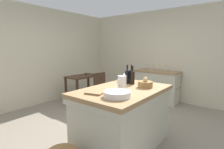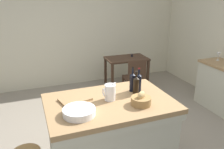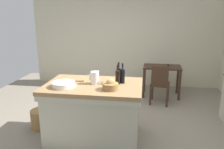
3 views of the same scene
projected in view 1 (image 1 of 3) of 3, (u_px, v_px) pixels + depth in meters
name	position (u px, v px, depth m)	size (l,w,h in m)	color
ground_plane	(112.00, 131.00, 3.20)	(6.76, 6.76, 0.00)	gray
wall_back	(34.00, 56.00, 4.57)	(5.32, 0.12, 2.60)	beige
wall_right	(167.00, 56.00, 5.03)	(0.12, 5.20, 2.60)	beige
island_table	(123.00, 115.00, 2.68)	(1.49, 0.99, 0.91)	#99754C
side_cabinet	(157.00, 86.00, 4.97)	(0.52, 1.22, 0.88)	#99754C
writing_desk	(83.00, 80.00, 4.90)	(0.92, 0.59, 0.80)	#3D281C
wooden_chair	(97.00, 88.00, 4.51)	(0.46, 0.46, 0.90)	#3D281C
pitcher	(122.00, 82.00, 2.63)	(0.17, 0.13, 0.23)	white
wash_bowl	(117.00, 94.00, 2.17)	(0.34, 0.34, 0.07)	white
bread_basket	(145.00, 84.00, 2.71)	(0.23, 0.23, 0.16)	olive
cutting_board	(98.00, 91.00, 2.41)	(0.35, 0.23, 0.02)	#99754C
wine_bottle_dark	(131.00, 76.00, 3.01)	(0.07, 0.07, 0.32)	black
wine_bottle_amber	(127.00, 76.00, 2.98)	(0.07, 0.07, 0.32)	black
wine_bottle_green	(133.00, 77.00, 2.92)	(0.07, 0.07, 0.31)	black
wine_glass_far_left	(173.00, 68.00, 4.63)	(0.07, 0.07, 0.15)	white
wine_glass_left	(166.00, 67.00, 4.77)	(0.07, 0.07, 0.16)	white
wine_glass_middle	(158.00, 67.00, 4.88)	(0.07, 0.07, 0.16)	white
wine_glass_right	(151.00, 66.00, 5.06)	(0.07, 0.07, 0.17)	white
wine_glass_far_right	(145.00, 66.00, 5.19)	(0.07, 0.07, 0.16)	white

